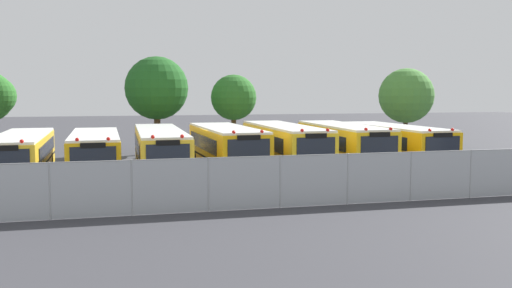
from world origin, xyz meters
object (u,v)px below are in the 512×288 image
Objects in this scene: school_bus_1 at (95,153)px; school_bus_2 at (160,150)px; school_bus_4 at (284,146)px; school_bus_0 at (22,155)px; tree_1 at (157,88)px; tree_2 at (235,98)px; school_bus_6 at (394,144)px; school_bus_5 at (343,145)px; school_bus_3 at (226,148)px; tree_3 at (407,95)px.

school_bus_1 is 3.39m from school_bus_2.
school_bus_4 reaches higher than school_bus_2.
school_bus_0 is at bearing -0.61° from school_bus_4.
tree_2 is (5.91, 0.20, -0.76)m from tree_1.
tree_1 is (-13.46, 10.88, 3.45)m from school_bus_6.
school_bus_3 is at bearing 2.24° from school_bus_5.
school_bus_3 is 0.96× the size of school_bus_6.
school_bus_0 is 1.09× the size of school_bus_3.
tree_2 is at bearing -87.80° from school_bus_4.
school_bus_1 is 0.95× the size of school_bus_6.
tree_3 reaches higher than school_bus_0.
tree_1 is at bearing -60.33° from school_bus_4.
school_bus_5 is at bearing 3.04° from school_bus_6.
school_bus_3 reaches higher than school_bus_2.
school_bus_3 is at bearing 1.63° from school_bus_4.
school_bus_3 is at bearing 177.62° from school_bus_0.
school_bus_2 is at bearing -0.46° from school_bus_3.
school_bus_6 is 13.67m from tree_2.
school_bus_0 is 1.04× the size of school_bus_5.
school_bus_6 is at bearing -173.85° from school_bus_5.
school_bus_4 is 1.05× the size of school_bus_5.
school_bus_0 is 1.04× the size of school_bus_6.
school_bus_4 is at bearing 1.47° from school_bus_5.
school_bus_4 reaches higher than school_bus_3.
school_bus_5 is at bearing -179.96° from school_bus_4.
tree_2 is at bearing -132.11° from school_bus_1.
tree_3 is at bearing -156.94° from school_bus_1.
school_bus_0 is 1.82× the size of tree_2.
tree_1 reaches higher than school_bus_5.
school_bus_3 reaches higher than school_bus_0.
school_bus_0 is 29.87m from tree_3.
tree_3 is (14.13, -0.77, 0.22)m from tree_2.
school_bus_6 is 12.56m from tree_3.
school_bus_6 is at bearing -177.17° from school_bus_2.
school_bus_4 reaches higher than school_bus_6.
school_bus_4 is 1.83× the size of tree_2.
school_bus_2 is 1.13× the size of school_bus_6.
tree_3 reaches higher than school_bus_6.
school_bus_6 reaches higher than school_bus_0.
school_bus_3 is at bearing -177.76° from school_bus_2.
school_bus_5 is at bearing -48.25° from tree_1.
tree_2 is at bearing -141.78° from school_bus_0.
school_bus_1 is 1.67× the size of tree_2.
tree_1 reaches higher than school_bus_1.
school_bus_1 is at bearing -2.18° from school_bus_3.
school_bus_5 is (14.12, 0.02, 0.12)m from school_bus_1.
tree_1 is at bearing -92.85° from school_bus_2.
tree_2 is at bearing 176.86° from tree_3.
school_bus_1 is 7.08m from school_bus_3.
school_bus_1 is at bearing -1.36° from school_bus_2.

